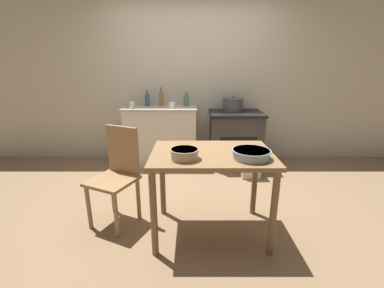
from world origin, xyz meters
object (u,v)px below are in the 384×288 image
Objects in this scene: cup_center_left at (171,105)px; mixing_bowl_small at (184,153)px; work_table at (211,165)px; cup_center at (131,105)px; bottle_left at (147,100)px; bottle_mid_left at (186,100)px; flour_sack at (250,164)px; bottle_far_left at (161,99)px; chair at (116,173)px; mixing_bowl_large at (251,153)px; stock_pot at (232,105)px; stove at (234,138)px.

mixing_bowl_small is at bearing -82.80° from cup_center_left.
cup_center_left is (-0.47, 1.70, 0.28)m from work_table.
cup_center is (-1.06, 1.68, 0.28)m from work_table.
bottle_left is at bearing 114.03° from work_table.
cup_center_left is 0.59m from cup_center.
bottle_mid_left is at bearing 97.64° from work_table.
flour_sack is 1.28× the size of bottle_far_left.
chair is (-0.90, 0.20, -0.16)m from work_table.
chair reaches higher than mixing_bowl_small.
bottle_left reaches higher than work_table.
bottle_left is (-1.17, 2.10, 0.17)m from mixing_bowl_large.
stock_pot reaches higher than mixing_bowl_large.
bottle_far_left is at bearing -7.20° from bottle_left.
bottle_far_left is at bearing 171.97° from stove.
bottle_far_left is (-0.95, 2.07, 0.19)m from mixing_bowl_large.
chair is at bearing -83.95° from cup_center.
bottle_mid_left is at bearing 94.77° from chair.
stock_pot is 0.94m from cup_center_left.
mixing_bowl_small is (-0.89, -1.41, 0.65)m from flour_sack.
mixing_bowl_large is 1.28× the size of bottle_left.
cup_center_left is (-0.21, -0.23, -0.04)m from bottle_mid_left.
stove is 2.64× the size of stock_pot.
stock_pot is 1.30× the size of bottle_left.
stock_pot reaches higher than stove.
bottle_left is 0.61m from bottle_mid_left.
bottle_left is at bearing 178.57° from bottle_mid_left.
mixing_bowl_large is at bearing -67.39° from cup_center_left.
chair is 2.99× the size of stock_pot.
bottle_far_left reaches higher than mixing_bowl_large.
mixing_bowl_small reaches higher than mixing_bowl_large.
work_table is 1.92m from stock_pot.
stock_pot is 1.52m from cup_center.
work_table is at bearing -105.85° from stove.
bottle_mid_left reaches higher than stock_pot.
stove is 0.58m from flour_sack.
mixing_bowl_small is at bearing -65.95° from cup_center.
bottle_left reaches higher than cup_center.
stove is 3.43× the size of bottle_left.
chair is 4.07× the size of mixing_bowl_small.
chair is 1.90m from flour_sack.
bottle_mid_left is at bearing 1.86° from bottle_far_left.
stove is 0.80× the size of work_table.
cup_center is (-1.71, 0.43, 0.76)m from flour_sack.
mixing_bowl_large is 3.52× the size of cup_center_left.
work_table is 3.54× the size of bottle_far_left.
mixing_bowl_small is 2.64× the size of cup_center_left.
stock_pot is (1.36, 1.65, 0.43)m from chair.
chair is 3.90× the size of bottle_left.
flour_sack is at bearing -73.27° from stove.
work_table is (-0.50, -1.76, 0.25)m from stove.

